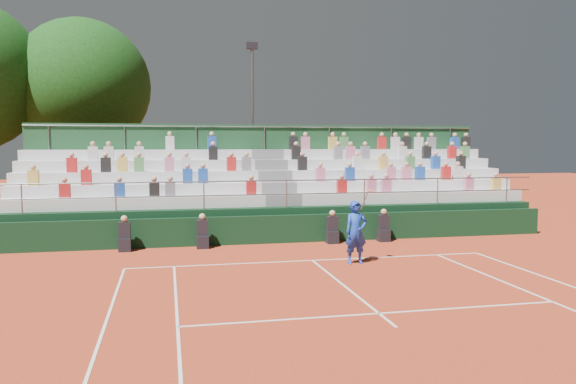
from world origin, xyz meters
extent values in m
plane|color=#AD391C|center=(0.00, 0.00, 0.00)|extent=(90.00, 90.00, 0.00)
cube|color=white|center=(0.00, 0.00, 0.01)|extent=(11.00, 0.06, 0.01)
cube|color=white|center=(0.00, -3.20, 0.01)|extent=(0.06, 6.40, 0.01)
cube|color=white|center=(0.00, -5.49, 0.01)|extent=(8.22, 0.06, 0.01)
cube|color=black|center=(0.00, 3.20, 0.50)|extent=(20.00, 0.15, 1.00)
cube|color=black|center=(-5.67, 2.75, 0.22)|extent=(0.40, 0.40, 0.44)
cube|color=black|center=(-5.67, 2.75, 0.70)|extent=(0.38, 0.25, 0.55)
sphere|color=tan|center=(-5.67, 2.75, 1.08)|extent=(0.22, 0.22, 0.22)
cube|color=black|center=(-3.13, 2.75, 0.22)|extent=(0.40, 0.40, 0.44)
cube|color=black|center=(-3.13, 2.75, 0.70)|extent=(0.38, 0.25, 0.55)
sphere|color=tan|center=(-3.13, 2.75, 1.08)|extent=(0.22, 0.22, 0.22)
cube|color=black|center=(1.45, 2.75, 0.22)|extent=(0.40, 0.40, 0.44)
cube|color=black|center=(1.45, 2.75, 0.70)|extent=(0.38, 0.25, 0.55)
sphere|color=tan|center=(1.45, 2.75, 1.08)|extent=(0.22, 0.22, 0.22)
cube|color=black|center=(3.39, 2.75, 0.22)|extent=(0.40, 0.40, 0.44)
cube|color=black|center=(3.39, 2.75, 0.70)|extent=(0.38, 0.25, 0.55)
sphere|color=tan|center=(3.39, 2.75, 1.08)|extent=(0.22, 0.22, 0.22)
cube|color=black|center=(0.00, 6.30, 0.60)|extent=(20.00, 5.20, 1.20)
cube|color=silver|center=(-5.35, 4.62, 1.41)|extent=(9.30, 0.85, 0.42)
cube|color=silver|center=(5.35, 4.62, 1.41)|extent=(9.30, 0.85, 0.42)
cube|color=slate|center=(0.00, 4.62, 1.41)|extent=(1.40, 0.85, 0.42)
cube|color=silver|center=(-5.35, 5.47, 1.83)|extent=(9.30, 0.85, 0.42)
cube|color=silver|center=(5.35, 5.47, 1.83)|extent=(9.30, 0.85, 0.42)
cube|color=slate|center=(0.00, 5.47, 1.83)|extent=(1.40, 0.85, 0.42)
cube|color=silver|center=(-5.35, 6.33, 2.25)|extent=(9.30, 0.85, 0.42)
cube|color=silver|center=(5.35, 6.33, 2.25)|extent=(9.30, 0.85, 0.42)
cube|color=slate|center=(0.00, 6.33, 2.25)|extent=(1.40, 0.85, 0.42)
cube|color=silver|center=(-5.35, 7.17, 2.67)|extent=(9.30, 0.85, 0.42)
cube|color=silver|center=(5.35, 7.17, 2.67)|extent=(9.30, 0.85, 0.42)
cube|color=slate|center=(0.00, 7.17, 2.67)|extent=(1.40, 0.85, 0.42)
cube|color=silver|center=(-5.35, 8.03, 3.09)|extent=(9.30, 0.85, 0.42)
cube|color=silver|center=(5.35, 8.03, 3.09)|extent=(9.30, 0.85, 0.42)
cube|color=slate|center=(0.00, 8.03, 3.09)|extent=(1.40, 0.85, 0.42)
cube|color=#1A4525|center=(0.00, 8.55, 2.20)|extent=(20.00, 0.12, 4.40)
cylinder|color=gray|center=(0.00, 3.75, 2.20)|extent=(20.00, 0.05, 0.05)
cylinder|color=gray|center=(0.00, 8.45, 4.30)|extent=(20.00, 0.05, 0.05)
cube|color=red|center=(-7.77, 4.47, 1.90)|extent=(0.36, 0.24, 0.56)
cube|color=#1E4CB2|center=(-5.93, 4.47, 1.90)|extent=(0.36, 0.24, 0.56)
cube|color=black|center=(-4.72, 4.47, 1.90)|extent=(0.36, 0.24, 0.56)
cube|color=slate|center=(-4.16, 4.47, 1.90)|extent=(0.36, 0.24, 0.56)
cube|color=red|center=(-1.20, 4.47, 1.90)|extent=(0.36, 0.24, 0.56)
cube|color=gold|center=(-8.96, 5.32, 2.32)|extent=(0.36, 0.24, 0.56)
cube|color=red|center=(-7.15, 5.32, 2.32)|extent=(0.36, 0.24, 0.56)
cube|color=#1E4CB2|center=(-3.50, 5.32, 2.32)|extent=(0.36, 0.24, 0.56)
cube|color=#1E4CB2|center=(-2.92, 5.32, 2.32)|extent=(0.36, 0.24, 0.56)
cube|color=red|center=(-7.77, 6.17, 2.74)|extent=(0.36, 0.24, 0.56)
cube|color=black|center=(-6.55, 6.17, 2.74)|extent=(0.36, 0.24, 0.56)
cube|color=gold|center=(-5.94, 6.17, 2.74)|extent=(0.36, 0.24, 0.56)
cube|color=#4C8C4C|center=(-5.32, 6.17, 2.74)|extent=(0.36, 0.24, 0.56)
cube|color=pink|center=(-4.17, 6.17, 2.74)|extent=(0.36, 0.24, 0.56)
cube|color=silver|center=(-3.52, 6.17, 2.74)|extent=(0.36, 0.24, 0.56)
cube|color=red|center=(-1.74, 6.17, 2.74)|extent=(0.36, 0.24, 0.56)
cube|color=slate|center=(-1.13, 6.17, 2.74)|extent=(0.36, 0.24, 0.56)
cube|color=silver|center=(-7.10, 7.02, 3.16)|extent=(0.36, 0.24, 0.56)
cube|color=silver|center=(-6.51, 7.02, 3.16)|extent=(0.36, 0.24, 0.56)
cube|color=silver|center=(-5.33, 7.02, 3.16)|extent=(0.36, 0.24, 0.56)
cube|color=black|center=(-2.39, 7.02, 3.16)|extent=(0.36, 0.24, 0.56)
cube|color=silver|center=(-4.13, 7.88, 3.58)|extent=(0.36, 0.24, 0.56)
cube|color=#1E4CB2|center=(-2.37, 7.88, 3.58)|extent=(0.36, 0.24, 0.56)
cube|color=red|center=(2.34, 4.47, 1.90)|extent=(0.36, 0.24, 0.56)
cube|color=pink|center=(3.54, 4.47, 1.90)|extent=(0.36, 0.24, 0.56)
cube|color=pink|center=(4.17, 4.47, 1.90)|extent=(0.36, 0.24, 0.56)
cube|color=pink|center=(7.73, 4.47, 1.90)|extent=(0.36, 0.24, 0.56)
cube|color=gold|center=(8.97, 4.47, 1.90)|extent=(0.36, 0.24, 0.56)
cube|color=pink|center=(1.71, 5.32, 2.32)|extent=(0.36, 0.24, 0.56)
cube|color=#1E4CB2|center=(2.94, 5.32, 2.32)|extent=(0.36, 0.24, 0.56)
cube|color=pink|center=(4.71, 5.32, 2.32)|extent=(0.36, 0.24, 0.56)
cube|color=pink|center=(5.38, 5.32, 2.32)|extent=(0.36, 0.24, 0.56)
cube|color=#1E4CB2|center=(5.99, 5.32, 2.32)|extent=(0.36, 0.24, 0.56)
cube|color=red|center=(7.17, 5.32, 2.32)|extent=(0.36, 0.24, 0.56)
cube|color=silver|center=(7.71, 5.32, 2.32)|extent=(0.36, 0.24, 0.56)
cube|color=black|center=(1.18, 6.17, 2.74)|extent=(0.36, 0.24, 0.56)
cube|color=silver|center=(3.55, 6.17, 2.74)|extent=(0.36, 0.24, 0.56)
cube|color=gold|center=(4.71, 6.17, 2.74)|extent=(0.36, 0.24, 0.56)
cube|color=#4C8C4C|center=(5.93, 6.17, 2.74)|extent=(0.36, 0.24, 0.56)
cube|color=#1E4CB2|center=(7.12, 6.17, 2.74)|extent=(0.36, 0.24, 0.56)
cube|color=black|center=(8.32, 6.17, 2.74)|extent=(0.36, 0.24, 0.56)
cube|color=black|center=(1.11, 7.02, 3.16)|extent=(0.36, 0.24, 0.56)
cube|color=slate|center=(2.97, 7.02, 3.16)|extent=(0.36, 0.24, 0.56)
cube|color=pink|center=(3.54, 7.02, 3.16)|extent=(0.36, 0.24, 0.56)
cube|color=slate|center=(4.20, 7.02, 3.16)|extent=(0.36, 0.24, 0.56)
cube|color=silver|center=(5.93, 7.02, 3.16)|extent=(0.36, 0.24, 0.56)
cube|color=black|center=(7.10, 7.02, 3.16)|extent=(0.36, 0.24, 0.56)
cube|color=red|center=(8.34, 7.02, 3.16)|extent=(0.36, 0.24, 0.56)
cube|color=#4C8C4C|center=(8.98, 7.02, 3.16)|extent=(0.36, 0.24, 0.56)
cube|color=black|center=(1.17, 7.88, 3.58)|extent=(0.36, 0.24, 0.56)
cube|color=pink|center=(1.73, 7.88, 3.58)|extent=(0.36, 0.24, 0.56)
cube|color=gold|center=(2.98, 7.88, 3.58)|extent=(0.36, 0.24, 0.56)
cube|color=#4C8C4C|center=(3.51, 7.88, 3.58)|extent=(0.36, 0.24, 0.56)
cube|color=red|center=(5.30, 7.88, 3.58)|extent=(0.36, 0.24, 0.56)
cube|color=silver|center=(5.96, 7.88, 3.58)|extent=(0.36, 0.24, 0.56)
cube|color=black|center=(6.51, 7.88, 3.58)|extent=(0.36, 0.24, 0.56)
cube|color=silver|center=(7.11, 7.88, 3.58)|extent=(0.36, 0.24, 0.56)
cube|color=slate|center=(7.75, 7.88, 3.58)|extent=(0.36, 0.24, 0.56)
cube|color=#1E4CB2|center=(8.93, 7.88, 3.58)|extent=(0.36, 0.24, 0.56)
cube|color=black|center=(9.50, 7.88, 3.58)|extent=(0.36, 0.24, 0.56)
imported|color=#173BB2|center=(1.15, -0.67, 0.93)|extent=(0.71, 0.49, 1.86)
cylinder|color=gray|center=(1.40, -0.67, 1.85)|extent=(0.26, 0.03, 0.51)
cylinder|color=#E5D866|center=(1.55, -0.67, 2.15)|extent=(0.26, 0.28, 0.14)
cylinder|color=#371F14|center=(-8.35, 13.73, 1.87)|extent=(0.50, 0.50, 3.73)
sphere|color=#0F360E|center=(-8.35, 13.73, 6.42)|extent=(6.71, 6.71, 6.71)
cylinder|color=gray|center=(0.23, 13.60, 4.27)|extent=(0.16, 0.16, 8.54)
cube|color=black|center=(0.23, 13.60, 8.72)|extent=(0.60, 0.25, 0.35)
camera|label=1|loc=(-4.25, -16.23, 3.50)|focal=35.00mm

